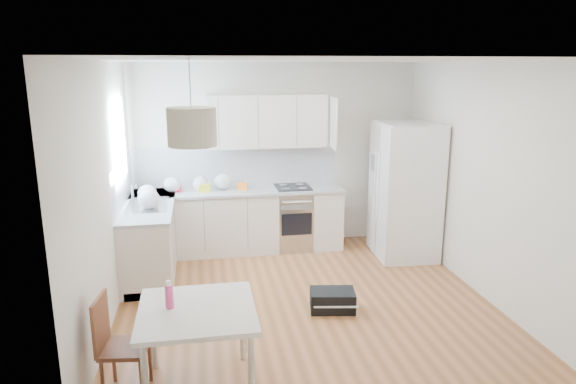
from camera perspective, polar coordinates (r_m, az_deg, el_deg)
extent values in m
plane|color=brown|center=(6.08, 1.77, -11.92)|extent=(4.20, 4.20, 0.00)
plane|color=white|center=(5.48, 1.98, 14.44)|extent=(4.20, 4.20, 0.00)
plane|color=silver|center=(7.66, -1.32, 4.10)|extent=(4.20, 0.00, 4.20)
plane|color=silver|center=(5.60, -19.67, -0.31)|extent=(0.00, 4.20, 4.20)
plane|color=silver|center=(6.39, 20.66, 1.26)|extent=(0.00, 4.20, 4.20)
cube|color=#BFE0F9|center=(6.64, -18.24, 5.42)|extent=(0.02, 1.00, 1.00)
cube|color=silver|center=(7.51, -5.48, -3.29)|extent=(3.00, 0.60, 0.88)
cube|color=silver|center=(6.95, -15.02, -5.12)|extent=(0.60, 1.80, 0.88)
cube|color=#ADB0B2|center=(7.39, -5.56, 0.12)|extent=(3.02, 0.64, 0.04)
cube|color=#ADB0B2|center=(6.82, -15.26, -1.46)|extent=(0.64, 1.82, 0.04)
cube|color=white|center=(7.61, -5.79, 2.91)|extent=(3.00, 0.01, 0.58)
cube|color=white|center=(6.79, -17.90, 0.97)|extent=(0.01, 1.80, 0.58)
cube|color=silver|center=(7.41, -2.32, 7.87)|extent=(1.70, 0.32, 0.75)
cube|color=beige|center=(4.31, -10.09, -12.88)|extent=(0.94, 0.94, 0.04)
cylinder|color=silver|center=(4.16, -4.08, -19.57)|extent=(0.05, 0.05, 0.70)
cylinder|color=silver|center=(4.85, -14.74, -14.85)|extent=(0.05, 0.05, 0.70)
cylinder|color=silver|center=(4.84, -5.10, -14.48)|extent=(0.05, 0.05, 0.70)
cylinder|color=#E33F82|center=(4.31, -13.07, -11.01)|extent=(0.08, 0.08, 0.23)
cube|color=black|center=(5.84, 4.96, -11.90)|extent=(0.53, 0.39, 0.23)
cylinder|color=#B6A68C|center=(4.08, -10.63, 7.13)|extent=(0.42, 0.42, 0.30)
ellipsoid|color=silver|center=(7.35, -12.78, 0.80)|extent=(0.24, 0.21, 0.22)
ellipsoid|color=silver|center=(7.35, -9.65, 0.92)|extent=(0.23, 0.20, 0.21)
ellipsoid|color=silver|center=(7.40, -7.22, 1.14)|extent=(0.25, 0.21, 0.22)
ellipsoid|color=silver|center=(6.93, -15.36, -0.13)|extent=(0.24, 0.21, 0.22)
ellipsoid|color=silver|center=(6.57, -15.22, -0.77)|extent=(0.27, 0.23, 0.24)
cube|color=#CD5612|center=(7.37, -5.08, 0.65)|extent=(0.16, 0.12, 0.10)
cube|color=yellow|center=(7.31, -9.29, 0.46)|extent=(0.17, 0.12, 0.11)
cube|color=red|center=(7.39, -12.33, 0.44)|extent=(0.15, 0.10, 0.10)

